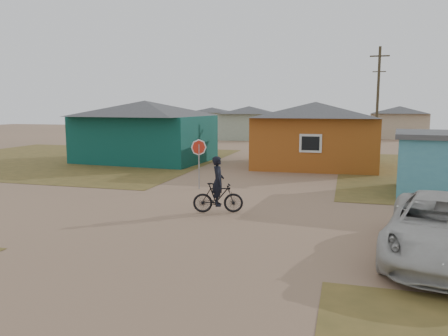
# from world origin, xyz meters

# --- Properties ---
(ground) EXTENTS (120.00, 120.00, 0.00)m
(ground) POSITION_xyz_m (0.00, 0.00, 0.00)
(ground) COLOR #906D53
(grass_nw) EXTENTS (20.00, 18.00, 0.00)m
(grass_nw) POSITION_xyz_m (-14.00, 13.00, 0.01)
(grass_nw) COLOR brown
(grass_nw) RESTS_ON ground
(house_teal) EXTENTS (8.93, 7.08, 4.00)m
(house_teal) POSITION_xyz_m (-8.50, 13.50, 2.05)
(house_teal) COLOR #0B3D36
(house_teal) RESTS_ON ground
(house_yellow) EXTENTS (7.72, 6.76, 3.90)m
(house_yellow) POSITION_xyz_m (2.50, 14.00, 2.00)
(house_yellow) COLOR #9E4F18
(house_yellow) RESTS_ON ground
(house_pale_west) EXTENTS (7.04, 6.15, 3.60)m
(house_pale_west) POSITION_xyz_m (-6.00, 34.00, 1.86)
(house_pale_west) COLOR #9CA991
(house_pale_west) RESTS_ON ground
(house_beige_east) EXTENTS (6.95, 6.05, 3.60)m
(house_beige_east) POSITION_xyz_m (10.00, 40.00, 1.86)
(house_beige_east) COLOR tan
(house_beige_east) RESTS_ON ground
(house_pale_north) EXTENTS (6.28, 5.81, 3.40)m
(house_pale_north) POSITION_xyz_m (-14.00, 46.00, 1.75)
(house_pale_north) COLOR #9CA991
(house_pale_north) RESTS_ON ground
(utility_pole_near) EXTENTS (1.40, 0.20, 8.00)m
(utility_pole_near) POSITION_xyz_m (6.50, 22.00, 4.14)
(utility_pole_near) COLOR #433928
(utility_pole_near) RESTS_ON ground
(utility_pole_far) EXTENTS (1.40, 0.20, 8.00)m
(utility_pole_far) POSITION_xyz_m (7.50, 38.00, 4.14)
(utility_pole_far) COLOR #433928
(utility_pole_far) RESTS_ON ground
(stop_sign) EXTENTS (0.70, 0.27, 2.22)m
(stop_sign) POSITION_xyz_m (-1.88, 5.15, 1.65)
(stop_sign) COLOR gray
(stop_sign) RESTS_ON ground
(cyclist) EXTENTS (1.81, 0.97, 1.96)m
(cyclist) POSITION_xyz_m (0.17, 1.20, 0.72)
(cyclist) COLOR black
(cyclist) RESTS_ON ground
(vehicle) EXTENTS (3.56, 5.91, 1.54)m
(vehicle) POSITION_xyz_m (6.69, -1.78, 0.77)
(vehicle) COLOR #B4B3AF
(vehicle) RESTS_ON ground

